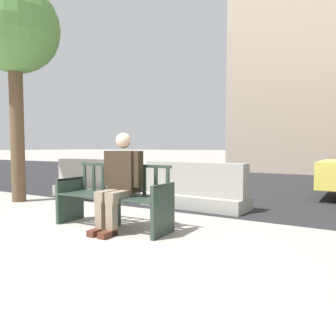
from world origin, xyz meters
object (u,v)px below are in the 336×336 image
(jersey_barrier_centre, at_px, (194,189))
(jersey_barrier_left, at_px, (96,182))
(street_bench, at_px, (113,199))
(seated_person, at_px, (120,179))
(street_tree, at_px, (14,31))

(jersey_barrier_centre, height_order, jersey_barrier_left, same)
(jersey_barrier_centre, bearing_deg, street_bench, -98.58)
(seated_person, bearing_deg, street_bench, 161.74)
(street_tree, bearing_deg, street_bench, -12.37)
(jersey_barrier_left, bearing_deg, street_bench, -41.72)
(seated_person, relative_size, jersey_barrier_centre, 0.65)
(jersey_barrier_left, xyz_separation_m, street_tree, (-0.98, -1.22, 3.09))
(street_bench, height_order, street_tree, street_tree)
(jersey_barrier_left, relative_size, street_tree, 0.46)
(street_tree, bearing_deg, seated_person, -12.68)
(street_bench, distance_m, jersey_barrier_centre, 1.96)
(street_bench, xyz_separation_m, jersey_barrier_left, (-2.13, 1.90, -0.06))
(seated_person, distance_m, jersey_barrier_left, 3.04)
(jersey_barrier_left, distance_m, street_tree, 3.46)
(street_tree, bearing_deg, jersey_barrier_left, 51.31)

